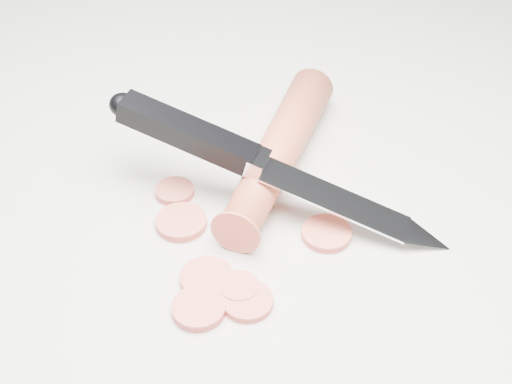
{
  "coord_description": "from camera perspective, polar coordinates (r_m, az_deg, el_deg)",
  "views": [
    {
      "loc": [
        -0.01,
        -0.42,
        0.39
      ],
      "look_at": [
        -0.0,
        0.0,
        0.02
      ],
      "focal_mm": 50.0,
      "sensor_mm": 36.0,
      "label": 1
    }
  ],
  "objects": [
    {
      "name": "kitchen_knife",
      "position": [
        0.55,
        1.71,
        1.98
      ],
      "size": [
        0.28,
        0.13,
        0.08
      ],
      "primitive_type": null,
      "color": "silver",
      "rests_on": "ground"
    },
    {
      "name": "carrot_slice_2",
      "position": [
        0.52,
        -3.96,
        -6.89
      ],
      "size": [
        0.04,
        0.04,
        0.01
      ],
      "primitive_type": "cylinder",
      "color": "#D65841",
      "rests_on": "ground"
    },
    {
      "name": "carrot_slice_1",
      "position": [
        0.5,
        -4.61,
        -9.27
      ],
      "size": [
        0.04,
        0.04,
        0.01
      ],
      "primitive_type": "cylinder",
      "color": "#D65841",
      "rests_on": "ground"
    },
    {
      "name": "carrot_slice_6",
      "position": [
        0.51,
        -0.69,
        -8.71
      ],
      "size": [
        0.04,
        0.04,
        0.01
      ],
      "primitive_type": "cylinder",
      "color": "#D65841",
      "rests_on": "ground"
    },
    {
      "name": "carrot_slice_5",
      "position": [
        0.59,
        -6.52,
        0.06
      ],
      "size": [
        0.03,
        0.03,
        0.01
      ],
      "primitive_type": "cylinder",
      "color": "#D65841",
      "rests_on": "ground"
    },
    {
      "name": "carrot_slice_4",
      "position": [
        0.55,
        5.66,
        -3.32
      ],
      "size": [
        0.04,
        0.04,
        0.01
      ],
      "primitive_type": "cylinder",
      "color": "#D65841",
      "rests_on": "ground"
    },
    {
      "name": "carrot_slice_0",
      "position": [
        0.56,
        -6.0,
        -2.41
      ],
      "size": [
        0.04,
        0.04,
        0.01
      ],
      "primitive_type": "cylinder",
      "color": "#D65841",
      "rests_on": "ground"
    },
    {
      "name": "carrot",
      "position": [
        0.6,
        1.84,
        3.31
      ],
      "size": [
        0.1,
        0.21,
        0.03
      ],
      "primitive_type": "cylinder",
      "rotation": [
        1.57,
        0.0,
        -0.35
      ],
      "color": "#C84B2D",
      "rests_on": "ground"
    },
    {
      "name": "carrot_slice_3",
      "position": [
        0.51,
        -1.36,
        -7.66
      ],
      "size": [
        0.03,
        0.03,
        0.01
      ],
      "primitive_type": "cylinder",
      "color": "#D65841",
      "rests_on": "ground"
    },
    {
      "name": "ground",
      "position": [
        0.57,
        0.5,
        -1.48
      ],
      "size": [
        2.4,
        2.4,
        0.0
      ],
      "primitive_type": "plane",
      "color": "beige",
      "rests_on": "ground"
    }
  ]
}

